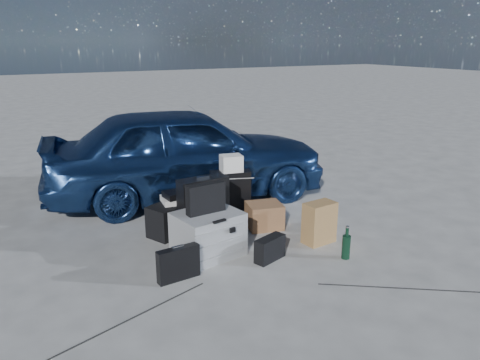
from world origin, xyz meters
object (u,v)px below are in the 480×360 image
object	(u,v)px
car	(186,152)
cardboard_box	(264,216)
suitcase_left	(203,209)
duffel_bag	(178,216)
pelican_case	(208,234)
green_bottle	(346,243)
briefcase	(178,264)
suitcase_right	(230,194)

from	to	relation	value
car	cardboard_box	distance (m)	1.59
suitcase_left	duffel_bag	size ratio (longest dim) A/B	0.99
suitcase_left	car	bearing A→B (deg)	70.94
pelican_case	green_bottle	distance (m)	1.39
car	duffel_bag	size ratio (longest dim) A/B	5.27
briefcase	suitcase_left	size ratio (longest dim) A/B	0.57
cardboard_box	suitcase_right	bearing A→B (deg)	110.17
car	suitcase_left	bearing A→B (deg)	174.07
suitcase_left	duffel_bag	bearing A→B (deg)	111.19
duffel_bag	green_bottle	distance (m)	1.90
car	suitcase_right	bearing A→B (deg)	-160.37
suitcase_right	green_bottle	bearing A→B (deg)	-52.91
pelican_case	briefcase	world-z (taller)	pelican_case
suitcase_left	green_bottle	xyz separation A→B (m)	(1.05, -1.11, -0.19)
green_bottle	briefcase	bearing A→B (deg)	165.87
briefcase	suitcase_right	distance (m)	1.66
suitcase_right	suitcase_left	bearing A→B (deg)	-120.13
briefcase	suitcase_right	bearing A→B (deg)	41.12
suitcase_right	cardboard_box	bearing A→B (deg)	-49.18
suitcase_left	cardboard_box	distance (m)	0.79
suitcase_right	green_bottle	world-z (taller)	suitcase_right
briefcase	cardboard_box	bearing A→B (deg)	22.49
suitcase_left	duffel_bag	distance (m)	0.43
duffel_bag	suitcase_right	bearing A→B (deg)	-14.81
briefcase	cardboard_box	distance (m)	1.50
pelican_case	suitcase_left	world-z (taller)	suitcase_left
cardboard_box	pelican_case	bearing A→B (deg)	-158.89
pelican_case	duffel_bag	size ratio (longest dim) A/B	0.87
cardboard_box	car	bearing A→B (deg)	103.25
cardboard_box	green_bottle	xyz separation A→B (m)	(0.28, -1.09, 0.02)
pelican_case	cardboard_box	xyz separation A→B (m)	(0.88, 0.34, -0.08)
suitcase_left	green_bottle	distance (m)	1.54
suitcase_right	green_bottle	distance (m)	1.66
suitcase_right	cardboard_box	distance (m)	0.55
suitcase_right	cardboard_box	xyz separation A→B (m)	(0.18, -0.50, -0.15)
duffel_bag	green_bottle	bearing A→B (deg)	-74.21
car	suitcase_right	xyz separation A→B (m)	(0.16, -0.97, -0.35)
suitcase_right	duffel_bag	distance (m)	0.76
suitcase_left	suitcase_right	world-z (taller)	suitcase_left
suitcase_left	cardboard_box	size ratio (longest dim) A/B	1.81
car	pelican_case	size ratio (longest dim) A/B	6.03
suitcase_left	cardboard_box	world-z (taller)	suitcase_left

